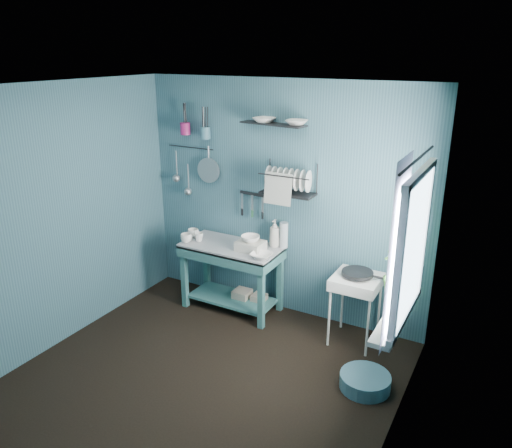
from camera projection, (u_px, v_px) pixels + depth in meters
The scene contains 36 objects.
floor at pixel (205, 378), 4.43m from camera, with size 3.20×3.20×0.00m, color black.
ceiling at pixel (193, 87), 3.60m from camera, with size 3.20×3.20×0.00m, color silver.
wall_back at pixel (282, 201), 5.25m from camera, with size 3.20×3.20×0.00m, color #335A68.
wall_front at pixel (45, 337), 2.77m from camera, with size 3.20×3.20×0.00m, color #335A68.
wall_left at pixel (61, 217), 4.74m from camera, with size 3.00×3.00×0.00m, color #335A68.
wall_right at pixel (400, 292), 3.29m from camera, with size 3.00×3.00×0.00m, color #335A68.
work_counter at pixel (232, 277), 5.51m from camera, with size 1.07×0.54×0.76m, color #306666.
mug_left at pixel (186, 238), 5.45m from camera, with size 0.12×0.12×0.10m, color white.
mug_mid at pixel (199, 237), 5.49m from camera, with size 0.10×0.10×0.09m, color white.
mug_right at pixel (193, 233), 5.59m from camera, with size 0.12×0.12×0.10m, color white.
wash_tub at pixel (251, 246), 5.23m from camera, with size 0.28×0.22×0.10m, color beige.
tub_bowl at pixel (250, 239), 5.21m from camera, with size 0.20×0.20×0.06m, color white.
soap_bottle at pixel (275, 233), 5.31m from camera, with size 0.12×0.12×0.30m, color beige.
water_bottle at pixel (284, 235), 5.28m from camera, with size 0.09×0.09×0.28m, color silver.
counter_bowl at pixel (261, 256), 5.04m from camera, with size 0.22×0.22×0.05m, color white.
hotplate_stand at pixel (355, 309), 4.88m from camera, with size 0.44×0.44×0.71m, color silver.
frying_pan at pixel (357, 273), 4.75m from camera, with size 0.30×0.30×0.04m, color black.
knife_strip at pixel (253, 194), 5.37m from camera, with size 0.32×0.02×0.03m, color black.
dish_rack at pixel (288, 179), 4.99m from camera, with size 0.55×0.24×0.32m, color black.
upper_shelf at pixel (273, 124), 4.93m from camera, with size 0.70×0.18×0.01m, color black.
shelf_bowl_left at pixel (264, 120), 4.96m from camera, with size 0.21×0.21×0.05m, color white.
shelf_bowl_right at pixel (297, 126), 4.81m from camera, with size 0.21×0.21×0.05m, color white.
utensil_cup_magenta at pixel (185, 129), 5.48m from camera, with size 0.11×0.11×0.13m, color #A41E62.
utensil_cup_teal at pixel (205, 133), 5.37m from camera, with size 0.11×0.11×0.13m, color #3C6D7D.
colander at pixel (208, 170), 5.53m from camera, with size 0.28×0.28×0.03m, color #A2A5A9.
ladle_outer at pixel (177, 164), 5.74m from camera, with size 0.01×0.01×0.30m, color #A2A5A9.
ladle_inner at pixel (188, 177), 5.71m from camera, with size 0.01×0.01×0.30m, color #A2A5A9.
hook_rail at pixel (191, 147), 5.58m from camera, with size 0.01×0.01×0.60m, color black.
window_glass at pixel (415, 248), 3.61m from camera, with size 1.10×1.10×0.00m, color white.
windowsill at pixel (395, 317), 3.85m from camera, with size 0.16×0.95×0.04m, color silver.
curtain at pixel (396, 254), 3.38m from camera, with size 1.35×1.35×0.00m, color white.
curtain_rod at pixel (418, 159), 3.42m from camera, with size 0.02×0.02×1.05m, color black.
potted_plant at pixel (400, 274), 3.97m from camera, with size 0.27×0.27×0.47m, color #346E2C.
storage_tin_large at pixel (242, 299), 5.59m from camera, with size 0.18×0.18×0.22m, color gray.
storage_tin_small at pixel (259, 303), 5.53m from camera, with size 0.15×0.15×0.20m, color gray.
floor_basin at pixel (365, 381), 4.28m from camera, with size 0.43×0.43×0.13m, color #427183.
Camera 1 is at (2.19, -3.04, 2.77)m, focal length 35.00 mm.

